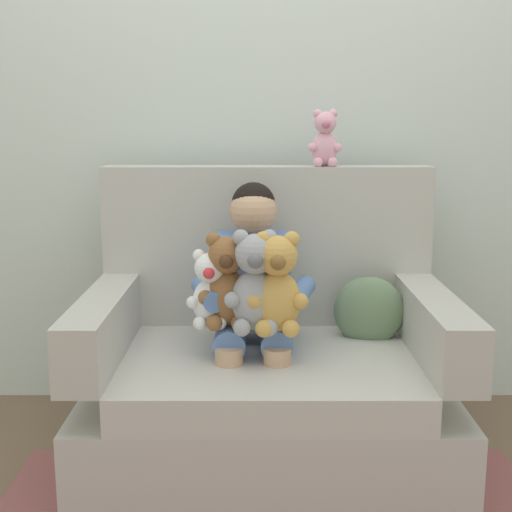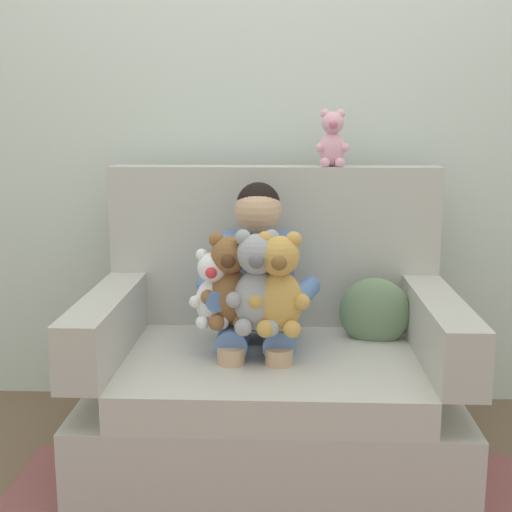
{
  "view_description": "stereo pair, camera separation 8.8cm",
  "coord_description": "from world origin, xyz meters",
  "px_view_note": "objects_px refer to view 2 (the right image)",
  "views": [
    {
      "loc": [
        -0.04,
        -2.31,
        1.2
      ],
      "look_at": [
        -0.05,
        -0.05,
        0.76
      ],
      "focal_mm": 48.4,
      "sensor_mm": 36.0,
      "label": 1
    },
    {
      "loc": [
        0.04,
        -2.3,
        1.2
      ],
      "look_at": [
        -0.05,
        -0.05,
        0.76
      ],
      "focal_mm": 48.4,
      "sensor_mm": 36.0,
      "label": 2
    }
  ],
  "objects_px": {
    "plush_brown": "(230,283)",
    "seated_child": "(257,288)",
    "throw_pillow": "(375,312)",
    "plush_honey": "(279,286)",
    "plush_grey": "(257,285)",
    "plush_pink_on_backrest": "(332,140)",
    "armchair": "(272,370)",
    "plush_white": "(213,290)"
  },
  "relations": [
    {
      "from": "armchair",
      "to": "plush_brown",
      "type": "height_order",
      "value": "armchair"
    },
    {
      "from": "seated_child",
      "to": "plush_grey",
      "type": "distance_m",
      "value": 0.19
    },
    {
      "from": "plush_honey",
      "to": "throw_pillow",
      "type": "height_order",
      "value": "plush_honey"
    },
    {
      "from": "plush_grey",
      "to": "plush_pink_on_backrest",
      "type": "relative_size",
      "value": 1.58
    },
    {
      "from": "plush_honey",
      "to": "throw_pillow",
      "type": "relative_size",
      "value": 1.3
    },
    {
      "from": "plush_grey",
      "to": "plush_pink_on_backrest",
      "type": "distance_m",
      "value": 0.71
    },
    {
      "from": "armchair",
      "to": "plush_white",
      "type": "distance_m",
      "value": 0.4
    },
    {
      "from": "plush_grey",
      "to": "throw_pillow",
      "type": "distance_m",
      "value": 0.53
    },
    {
      "from": "plush_brown",
      "to": "plush_pink_on_backrest",
      "type": "height_order",
      "value": "plush_pink_on_backrest"
    },
    {
      "from": "armchair",
      "to": "throw_pillow",
      "type": "xyz_separation_m",
      "value": [
        0.38,
        0.11,
        0.19
      ]
    },
    {
      "from": "seated_child",
      "to": "plush_honey",
      "type": "xyz_separation_m",
      "value": [
        0.08,
        -0.19,
        0.05
      ]
    },
    {
      "from": "plush_brown",
      "to": "plush_honey",
      "type": "bearing_deg",
      "value": -9.89
    },
    {
      "from": "plush_grey",
      "to": "throw_pillow",
      "type": "relative_size",
      "value": 1.32
    },
    {
      "from": "throw_pillow",
      "to": "armchair",
      "type": "bearing_deg",
      "value": -164.27
    },
    {
      "from": "plush_honey",
      "to": "plush_grey",
      "type": "bearing_deg",
      "value": 160.26
    },
    {
      "from": "seated_child",
      "to": "throw_pillow",
      "type": "height_order",
      "value": "seated_child"
    },
    {
      "from": "plush_brown",
      "to": "seated_child",
      "type": "bearing_deg",
      "value": 66.9
    },
    {
      "from": "plush_brown",
      "to": "plush_pink_on_backrest",
      "type": "xyz_separation_m",
      "value": [
        0.36,
        0.42,
        0.46
      ]
    },
    {
      "from": "plush_grey",
      "to": "throw_pillow",
      "type": "bearing_deg",
      "value": 53.86
    },
    {
      "from": "plush_honey",
      "to": "seated_child",
      "type": "bearing_deg",
      "value": 101.46
    },
    {
      "from": "plush_pink_on_backrest",
      "to": "armchair",
      "type": "bearing_deg",
      "value": -109.34
    },
    {
      "from": "armchair",
      "to": "plush_grey",
      "type": "bearing_deg",
      "value": -104.88
    },
    {
      "from": "seated_child",
      "to": "plush_brown",
      "type": "distance_m",
      "value": 0.16
    },
    {
      "from": "armchair",
      "to": "plush_honey",
      "type": "bearing_deg",
      "value": -81.93
    },
    {
      "from": "plush_grey",
      "to": "plush_pink_on_backrest",
      "type": "bearing_deg",
      "value": 81.39
    },
    {
      "from": "plush_brown",
      "to": "plush_white",
      "type": "bearing_deg",
      "value": -174.99
    },
    {
      "from": "seated_child",
      "to": "plush_brown",
      "type": "height_order",
      "value": "seated_child"
    },
    {
      "from": "plush_white",
      "to": "throw_pillow",
      "type": "xyz_separation_m",
      "value": [
        0.57,
        0.22,
        -0.13
      ]
    },
    {
      "from": "seated_child",
      "to": "plush_grey",
      "type": "xyz_separation_m",
      "value": [
        0.01,
        -0.18,
        0.06
      ]
    },
    {
      "from": "plush_pink_on_backrest",
      "to": "throw_pillow",
      "type": "relative_size",
      "value": 0.84
    },
    {
      "from": "plush_white",
      "to": "plush_honey",
      "type": "relative_size",
      "value": 0.79
    },
    {
      "from": "plush_grey",
      "to": "plush_pink_on_backrest",
      "type": "height_order",
      "value": "plush_pink_on_backrest"
    },
    {
      "from": "plush_grey",
      "to": "plush_honey",
      "type": "xyz_separation_m",
      "value": [
        0.07,
        -0.01,
        -0.0
      ]
    },
    {
      "from": "plush_white",
      "to": "throw_pillow",
      "type": "height_order",
      "value": "plush_white"
    },
    {
      "from": "armchair",
      "to": "plush_honey",
      "type": "height_order",
      "value": "armchair"
    },
    {
      "from": "plush_honey",
      "to": "plush_brown",
      "type": "bearing_deg",
      "value": 148.34
    },
    {
      "from": "plush_grey",
      "to": "throw_pillow",
      "type": "height_order",
      "value": "plush_grey"
    },
    {
      "from": "throw_pillow",
      "to": "seated_child",
      "type": "bearing_deg",
      "value": -167.41
    },
    {
      "from": "plush_pink_on_backrest",
      "to": "throw_pillow",
      "type": "distance_m",
      "value": 0.67
    },
    {
      "from": "plush_honey",
      "to": "throw_pillow",
      "type": "distance_m",
      "value": 0.48
    },
    {
      "from": "armchair",
      "to": "seated_child",
      "type": "height_order",
      "value": "armchair"
    },
    {
      "from": "plush_grey",
      "to": "plush_pink_on_backrest",
      "type": "xyz_separation_m",
      "value": [
        0.27,
        0.48,
        0.45
      ]
    }
  ]
}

